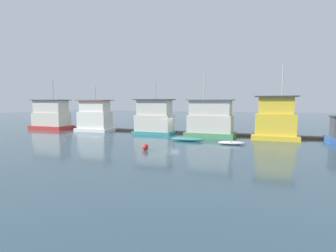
# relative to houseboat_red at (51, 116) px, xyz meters

# --- Properties ---
(ground_plane) EXTENTS (200.00, 200.00, 0.00)m
(ground_plane) POSITION_rel_houseboat_red_xyz_m (22.87, -0.51, -2.36)
(ground_plane) COLOR #385160
(dock_walkway) EXTENTS (59.60, 1.45, 0.30)m
(dock_walkway) POSITION_rel_houseboat_red_xyz_m (22.87, 2.10, -2.21)
(dock_walkway) COLOR brown
(dock_walkway) RESTS_ON ground_plane
(houseboat_red) EXTENTS (7.11, 3.94, 8.61)m
(houseboat_red) POSITION_rel_houseboat_red_xyz_m (0.00, 0.00, 0.00)
(houseboat_red) COLOR red
(houseboat_red) RESTS_ON ground_plane
(houseboat_white) EXTENTS (5.96, 3.43, 7.38)m
(houseboat_white) POSITION_rel_houseboat_red_xyz_m (9.48, -0.22, -0.05)
(houseboat_white) COLOR white
(houseboat_white) RESTS_ON ground_plane
(houseboat_teal) EXTENTS (5.96, 3.57, 7.72)m
(houseboat_teal) POSITION_rel_houseboat_red_xyz_m (20.18, -0.17, 0.03)
(houseboat_teal) COLOR teal
(houseboat_teal) RESTS_ON ground_plane
(houseboat_green) EXTENTS (6.61, 3.95, 9.47)m
(houseboat_green) POSITION_rel_houseboat_red_xyz_m (28.81, -0.74, -0.01)
(houseboat_green) COLOR #4C9360
(houseboat_green) RESTS_ON ground_plane
(houseboat_yellow) EXTENTS (5.68, 3.26, 9.49)m
(houseboat_yellow) POSITION_rel_houseboat_red_xyz_m (37.08, -0.49, 0.01)
(houseboat_yellow) COLOR gold
(houseboat_yellow) RESTS_ON ground_plane
(dinghy_teal) EXTENTS (4.12, 1.30, 0.49)m
(dinghy_teal) POSITION_rel_houseboat_red_xyz_m (26.92, -5.57, -2.12)
(dinghy_teal) COLOR teal
(dinghy_teal) RESTS_ON ground_plane
(dinghy_white) EXTENTS (3.11, 1.65, 0.39)m
(dinghy_white) POSITION_rel_houseboat_red_xyz_m (32.36, -6.32, -2.17)
(dinghy_white) COLOR white
(dinghy_white) RESTS_ON ground_plane
(buoy_red) EXTENTS (0.63, 0.63, 0.63)m
(buoy_red) POSITION_rel_houseboat_red_xyz_m (24.77, -13.00, -2.05)
(buoy_red) COLOR red
(buoy_red) RESTS_ON ground_plane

